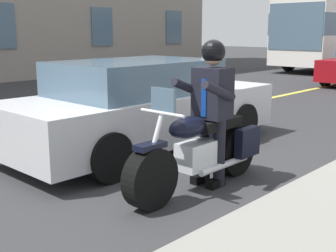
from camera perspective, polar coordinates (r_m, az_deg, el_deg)
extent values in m
plane|color=#333335|center=(6.36, -1.16, -4.64)|extent=(80.00, 80.00, 0.00)
cube|color=#E5DB4C|center=(7.84, -11.68, -1.61)|extent=(60.00, 0.16, 0.01)
cylinder|color=black|center=(4.65, -2.28, -6.76)|extent=(0.66, 0.21, 0.66)
cylinder|color=black|center=(5.81, 8.54, -3.02)|extent=(0.66, 0.21, 0.66)
cube|color=silver|center=(5.20, 3.93, -3.70)|extent=(0.56, 0.29, 0.32)
ellipsoid|color=black|center=(4.96, 2.55, -0.17)|extent=(0.56, 0.29, 0.24)
cube|color=black|center=(5.39, 6.30, 0.34)|extent=(0.70, 0.29, 0.12)
cube|color=black|center=(5.62, 10.16, -2.03)|extent=(0.40, 0.13, 0.36)
cube|color=black|center=(5.85, 6.53, -1.33)|extent=(0.40, 0.13, 0.36)
cylinder|color=silver|center=(4.59, -2.13, -3.51)|extent=(0.35, 0.05, 0.76)
cylinder|color=silver|center=(4.61, -0.78, 1.68)|extent=(0.04, 0.60, 0.04)
cube|color=black|center=(4.55, -2.32, -2.59)|extent=(0.36, 0.16, 0.06)
cylinder|color=silver|center=(5.38, 7.24, -4.98)|extent=(0.90, 0.09, 0.08)
cube|color=slate|center=(4.60, -0.61, 3.18)|extent=(0.04, 0.32, 0.28)
cylinder|color=black|center=(5.32, 6.62, -3.37)|extent=(0.14, 0.14, 0.84)
cube|color=black|center=(5.39, 6.15, -7.30)|extent=(0.26, 0.11, 0.10)
cylinder|color=black|center=(5.46, 4.58, -2.93)|extent=(0.14, 0.14, 0.84)
cube|color=black|center=(5.52, 4.13, -6.76)|extent=(0.26, 0.11, 0.10)
cube|color=black|center=(5.25, 5.75, 4.24)|extent=(0.33, 0.40, 0.60)
cube|color=navy|center=(5.13, 4.66, 3.62)|extent=(0.02, 0.07, 0.44)
cylinder|color=black|center=(4.97, 6.55, 4.47)|extent=(0.55, 0.11, 0.28)
cylinder|color=black|center=(5.24, 2.64, 4.93)|extent=(0.55, 0.11, 0.28)
sphere|color=tan|center=(5.21, 5.85, 8.93)|extent=(0.22, 0.22, 0.22)
sphere|color=black|center=(5.21, 5.86, 9.48)|extent=(0.28, 0.28, 0.28)
cube|color=slate|center=(19.36, 16.04, 12.19)|extent=(0.06, 2.40, 1.90)
cylinder|color=black|center=(21.64, 15.30, 8.21)|extent=(1.00, 0.30, 1.00)
cube|color=silver|center=(7.00, -2.91, 1.54)|extent=(4.60, 1.80, 0.70)
cube|color=slate|center=(6.78, -4.18, 5.88)|extent=(2.40, 1.60, 0.60)
cylinder|color=black|center=(8.64, 0.12, 2.05)|extent=(0.64, 0.22, 0.64)
cylinder|color=black|center=(7.60, 9.52, 0.48)|extent=(0.64, 0.22, 0.64)
cylinder|color=black|center=(6.86, -16.67, -1.14)|extent=(0.64, 0.22, 0.64)
cylinder|color=black|center=(5.49, -7.62, -3.99)|extent=(0.64, 0.22, 0.64)
cylinder|color=black|center=(16.01, 19.65, 6.03)|extent=(0.64, 0.22, 0.64)
cube|color=slate|center=(22.57, 0.76, 12.59)|extent=(1.10, 0.06, 1.60)
cube|color=slate|center=(19.47, -8.47, 12.52)|extent=(1.10, 0.06, 1.60)
cube|color=slate|center=(17.03, -20.71, 11.96)|extent=(1.10, 0.06, 1.60)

